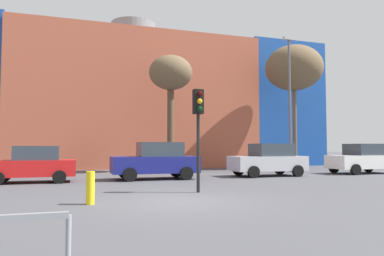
# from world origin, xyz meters

# --- Properties ---
(ground_plane) EXTENTS (200.00, 200.00, 0.00)m
(ground_plane) POSITION_xyz_m (0.00, 0.00, 0.00)
(ground_plane) COLOR #47474C
(building_backdrop) EXTENTS (33.78, 11.21, 12.86)m
(building_backdrop) POSITION_xyz_m (1.97, 21.90, 5.55)
(building_backdrop) COLOR #B2563D
(building_backdrop) RESTS_ON ground_plane
(parked_car_1) EXTENTS (3.89, 1.91, 1.68)m
(parked_car_1) POSITION_xyz_m (-4.78, 7.56, 0.84)
(parked_car_1) COLOR red
(parked_car_1) RESTS_ON ground_plane
(parked_car_2) EXTENTS (4.34, 2.13, 1.88)m
(parked_car_2) POSITION_xyz_m (1.01, 7.56, 0.94)
(parked_car_2) COLOR navy
(parked_car_2) RESTS_ON ground_plane
(parked_car_3) EXTENTS (4.23, 2.07, 1.83)m
(parked_car_3) POSITION_xyz_m (7.49, 7.56, 0.91)
(parked_car_3) COLOR silver
(parked_car_3) RESTS_ON ground_plane
(parked_car_4) EXTENTS (4.26, 2.09, 1.85)m
(parked_car_4) POSITION_xyz_m (14.15, 7.56, 0.92)
(parked_car_4) COLOR white
(parked_car_4) RESTS_ON ground_plane
(traffic_light_island) EXTENTS (0.38, 0.37, 3.73)m
(traffic_light_island) POSITION_xyz_m (1.29, 1.75, 2.75)
(traffic_light_island) COLOR black
(traffic_light_island) RESTS_ON ground_plane
(bare_tree_0) EXTENTS (4.38, 4.38, 9.53)m
(bare_tree_0) POSITION_xyz_m (13.11, 13.29, 7.73)
(bare_tree_0) COLOR brown
(bare_tree_0) RESTS_ON ground_plane
(bare_tree_1) EXTENTS (2.90, 2.90, 7.78)m
(bare_tree_1) POSITION_xyz_m (3.08, 12.63, 6.42)
(bare_tree_1) COLOR brown
(bare_tree_1) RESTS_ON ground_plane
(bollard_yellow_0) EXTENTS (0.24, 0.24, 0.93)m
(bollard_yellow_0) POSITION_xyz_m (-2.53, 0.13, 0.47)
(bollard_yellow_0) COLOR yellow
(bollard_yellow_0) RESTS_ON ground_plane
(street_lamp) EXTENTS (0.80, 0.24, 9.04)m
(street_lamp) POSITION_xyz_m (10.63, 10.15, 5.06)
(street_lamp) COLOR #59595E
(street_lamp) RESTS_ON ground_plane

